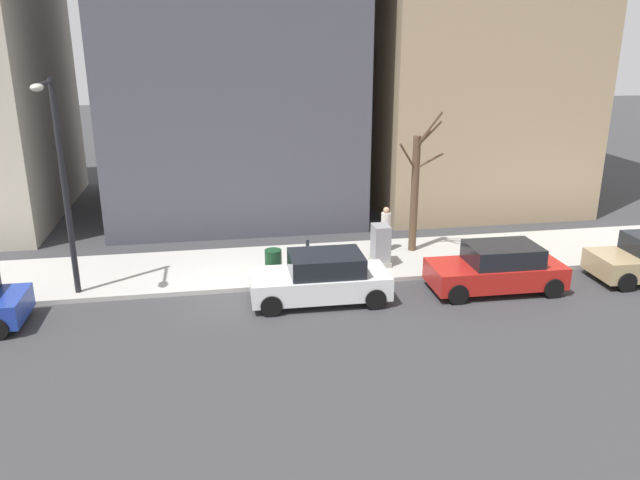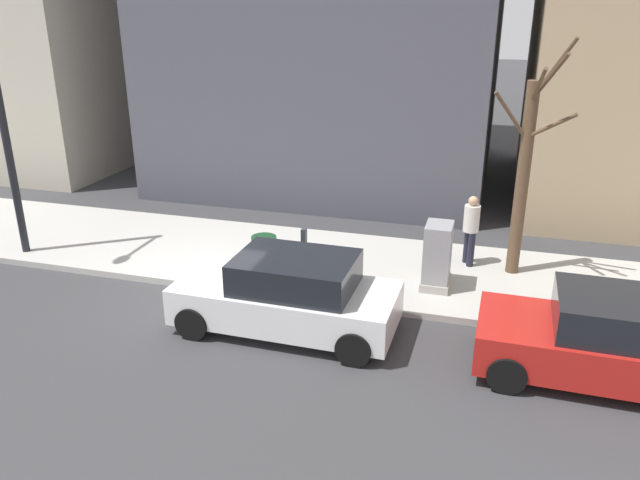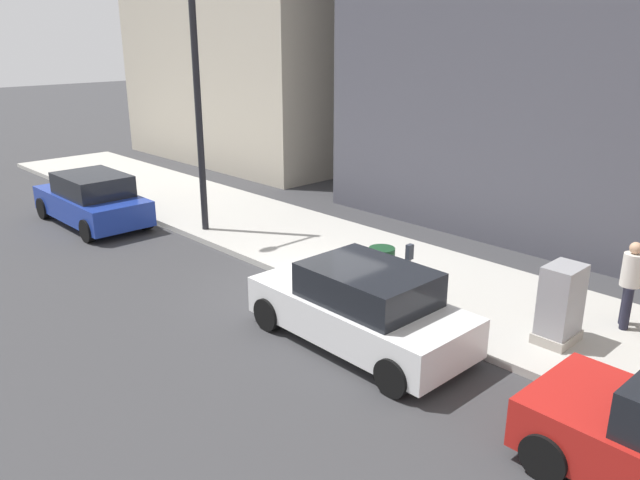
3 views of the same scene
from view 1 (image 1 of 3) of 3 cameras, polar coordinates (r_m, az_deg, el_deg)
name	(u,v)px [view 1 (image 1 of 3)]	position (r m, az deg, el deg)	size (l,w,h in m)	color
ground_plane	(236,292)	(20.05, -7.68, -4.78)	(120.00, 120.00, 0.00)	#38383A
sidewalk	(233,268)	(21.88, -7.93, -2.58)	(4.00, 36.00, 0.15)	#B2AFA8
parked_car_red	(497,269)	(20.58, 15.88, -2.52)	(1.98, 4.23, 1.52)	red
parked_car_white	(321,278)	(19.00, 0.11, -3.53)	(1.98, 4.23, 1.52)	white
parking_meter	(307,255)	(20.32, -1.15, -1.34)	(0.14, 0.10, 1.35)	slate
utility_box	(381,245)	(21.69, 5.56, -0.50)	(0.83, 0.61, 1.43)	#A8A399
streetlamp	(61,172)	(19.61, -22.63, 5.76)	(1.97, 0.32, 6.50)	black
bare_tree	(416,189)	(22.86, 8.73, 4.63)	(1.09, 1.66, 5.16)	brown
trash_bin	(273,263)	(20.74, -4.29, -2.08)	(0.56, 0.56, 0.90)	#14381E
pedestrian_near_meter	(386,226)	(23.11, 6.04, 1.28)	(0.38, 0.36, 1.66)	#1E1E2D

